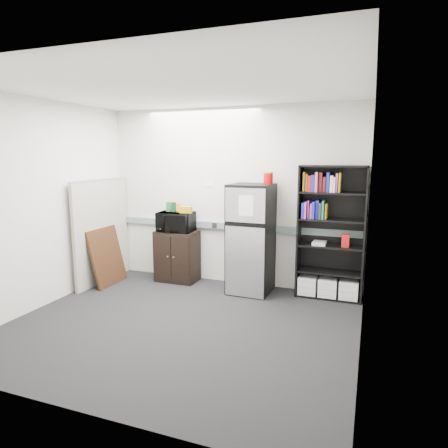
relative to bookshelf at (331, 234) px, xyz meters
name	(u,v)px	position (x,y,z in m)	size (l,w,h in m)	color
floor	(182,325)	(-1.53, -1.57, -0.91)	(4.00, 4.00, 0.00)	black
wall_back	(231,197)	(-1.53, 0.18, 0.44)	(4.00, 0.02, 2.70)	silver
wall_right	(367,222)	(0.47, -1.57, 0.44)	(0.02, 3.50, 2.70)	silver
wall_left	(41,205)	(-3.53, -1.57, 0.44)	(0.02, 3.50, 2.70)	silver
ceiling	(177,87)	(-1.53, -1.57, 1.79)	(4.00, 3.50, 0.02)	white
electrical_raceway	(230,226)	(-1.53, 0.15, -0.01)	(3.92, 0.05, 0.10)	slate
wall_note	(210,183)	(-1.88, 0.18, 0.64)	(0.14, 0.00, 0.10)	white
bookshelf	(331,234)	(0.00, 0.00, 0.00)	(0.90, 0.34, 1.85)	black
cubicle_partition	(102,231)	(-3.43, -0.49, -0.10)	(0.06, 1.30, 1.62)	gray
cabinet	(177,256)	(-2.34, -0.06, -0.51)	(0.64, 0.43, 0.81)	black
microwave	(176,222)	(-2.34, -0.08, 0.04)	(0.55, 0.37, 0.30)	black
snack_box_a	(168,207)	(-2.49, -0.05, 0.27)	(0.07, 0.05, 0.15)	#1B5F2E
snack_box_b	(174,207)	(-2.39, -0.05, 0.27)	(0.07, 0.05, 0.15)	#0C371B
snack_box_c	(179,208)	(-2.30, -0.05, 0.27)	(0.07, 0.05, 0.14)	#C68C12
snack_bag	(186,210)	(-2.16, -0.10, 0.25)	(0.18, 0.10, 0.10)	orange
refrigerator	(251,239)	(-1.11, -0.14, -0.12)	(0.61, 0.64, 1.58)	black
coffee_can	(268,177)	(-0.90, -0.02, 0.76)	(0.14, 0.14, 0.19)	#B20908
framed_poster	(107,256)	(-3.30, -0.57, -0.47)	(0.24, 0.69, 0.88)	#311D0D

